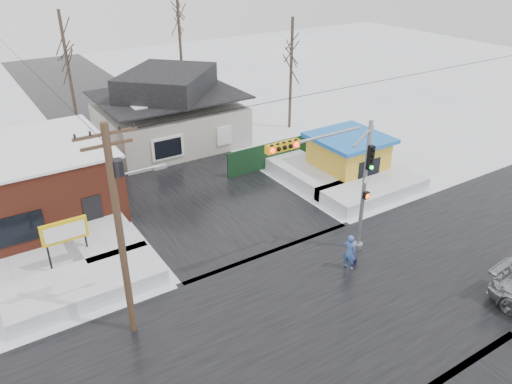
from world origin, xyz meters
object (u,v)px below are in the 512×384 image
kiosk (348,156)px  traffic_signal (342,177)px  utility_pole (120,223)px  marquee_sign (65,233)px  pedestrian (350,252)px

kiosk → traffic_signal: bearing=-135.2°
utility_pole → marquee_sign: bearing=100.1°
utility_pole → pedestrian: (10.33, -1.55, -4.18)m
marquee_sign → pedestrian: (11.40, -7.55, -0.99)m
traffic_signal → pedestrian: bearing=-91.8°
kiosk → pedestrian: size_ratio=2.48×
kiosk → utility_pole: bearing=-159.6°
traffic_signal → utility_pole: (-10.36, 0.53, 0.57)m
marquee_sign → traffic_signal: bearing=-29.7°
utility_pole → marquee_sign: 6.87m
utility_pole → kiosk: (17.43, 6.49, -3.65)m
traffic_signal → pedestrian: (-0.03, -1.02, -3.61)m
pedestrian → utility_pole: bearing=64.5°
utility_pole → pedestrian: 11.25m
traffic_signal → marquee_sign: 13.42m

